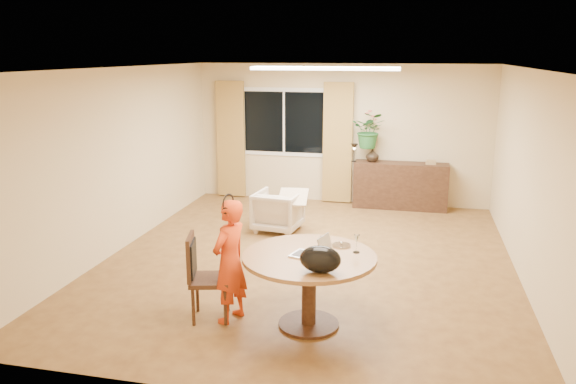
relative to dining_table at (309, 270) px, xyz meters
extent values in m
plane|color=brown|center=(-0.37, 1.88, -0.62)|extent=(6.50, 6.50, 0.00)
plane|color=white|center=(-0.37, 1.88, 1.98)|extent=(6.50, 6.50, 0.00)
plane|color=#D0B687|center=(-0.37, 5.13, 0.68)|extent=(5.50, 0.00, 5.50)
plane|color=#D0B687|center=(-3.12, 1.88, 0.68)|extent=(0.00, 6.50, 6.50)
plane|color=#D0B687|center=(2.38, 1.88, 0.68)|extent=(0.00, 6.50, 6.50)
cube|color=white|center=(-1.47, 5.12, 0.88)|extent=(1.70, 0.02, 1.30)
cube|color=black|center=(-1.47, 5.10, 0.88)|extent=(1.55, 0.01, 1.15)
cube|color=white|center=(-1.47, 5.10, 0.88)|extent=(0.04, 0.01, 1.15)
cube|color=olive|center=(-2.52, 5.04, 0.53)|extent=(0.55, 0.08, 2.25)
cube|color=olive|center=(-0.42, 5.04, 0.53)|extent=(0.55, 0.08, 2.25)
cube|color=white|center=(-0.37, 3.08, 1.95)|extent=(2.20, 0.35, 0.05)
cylinder|color=brown|center=(0.00, 0.00, 0.15)|extent=(1.38, 1.38, 0.04)
cylinder|color=black|center=(0.00, 0.00, -0.25)|extent=(0.15, 0.15, 0.74)
cylinder|color=black|center=(0.00, 0.00, -0.60)|extent=(0.64, 0.64, 0.03)
imported|color=red|center=(-0.84, -0.05, 0.05)|extent=(0.56, 0.46, 1.33)
imported|color=beige|center=(-1.09, 3.09, -0.29)|extent=(0.78, 0.79, 0.65)
cube|color=black|center=(0.77, 4.89, -0.19)|extent=(1.69, 0.41, 0.85)
imported|color=black|center=(0.24, 4.89, 0.35)|extent=(0.24, 0.24, 0.25)
imported|color=#366224|center=(0.17, 4.89, 0.81)|extent=(0.65, 0.58, 0.66)
camera|label=1|loc=(0.99, -5.31, 2.18)|focal=35.00mm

